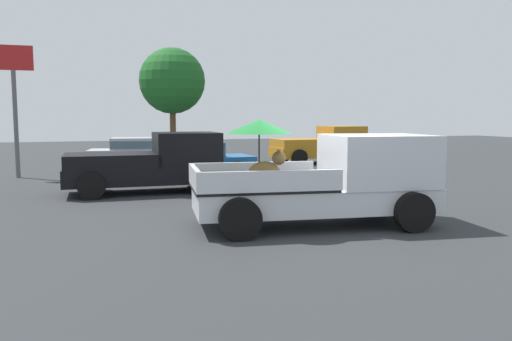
{
  "coord_description": "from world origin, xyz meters",
  "views": [
    {
      "loc": [
        -4.53,
        -9.71,
        2.3
      ],
      "look_at": [
        -0.97,
        0.98,
        1.1
      ],
      "focal_mm": 36.01,
      "sensor_mm": 36.0,
      "label": 1
    }
  ],
  "objects": [
    {
      "name": "ground_plane",
      "position": [
        0.0,
        0.0,
        0.0
      ],
      "size": [
        80.0,
        80.0,
        0.0
      ],
      "primitive_type": "plane",
      "color": "#2D3033"
    },
    {
      "name": "pickup_truck_main",
      "position": [
        0.42,
        -0.07,
        0.97
      ],
      "size": [
        5.24,
        2.75,
        2.23
      ],
      "rotation": [
        0.0,
        0.0,
        -0.12
      ],
      "color": "black",
      "rests_on": "ground"
    },
    {
      "name": "pickup_truck_red",
      "position": [
        -2.58,
        5.88,
        0.87
      ],
      "size": [
        4.83,
        2.24,
        1.8
      ],
      "rotation": [
        0.0,
        0.0,
        -0.02
      ],
      "color": "black",
      "rests_on": "ground"
    },
    {
      "name": "pickup_truck_far",
      "position": [
        6.66,
        13.23,
        0.87
      ],
      "size": [
        4.89,
        2.37,
        1.8
      ],
      "rotation": [
        0.0,
        0.0,
        0.05
      ],
      "color": "black",
      "rests_on": "ground"
    },
    {
      "name": "parked_sedan_near",
      "position": [
        -2.32,
        13.91,
        0.74
      ],
      "size": [
        4.53,
        2.51,
        1.33
      ],
      "rotation": [
        0.0,
        0.0,
        -0.17
      ],
      "color": "black",
      "rests_on": "ground"
    },
    {
      "name": "parked_sedan_far",
      "position": [
        -0.74,
        8.95,
        0.74
      ],
      "size": [
        4.37,
        2.12,
        1.33
      ],
      "rotation": [
        0.0,
        0.0,
        0.04
      ],
      "color": "black",
      "rests_on": "ground"
    },
    {
      "name": "motel_sign",
      "position": [
        -6.95,
        11.23,
        3.45
      ],
      "size": [
        1.4,
        0.16,
        4.88
      ],
      "color": "#59595B",
      "rests_on": "ground"
    },
    {
      "name": "tree_by_lot",
      "position": [
        0.02,
        18.2,
        4.17
      ],
      "size": [
        3.53,
        3.53,
        5.95
      ],
      "color": "brown",
      "rests_on": "ground"
    }
  ]
}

